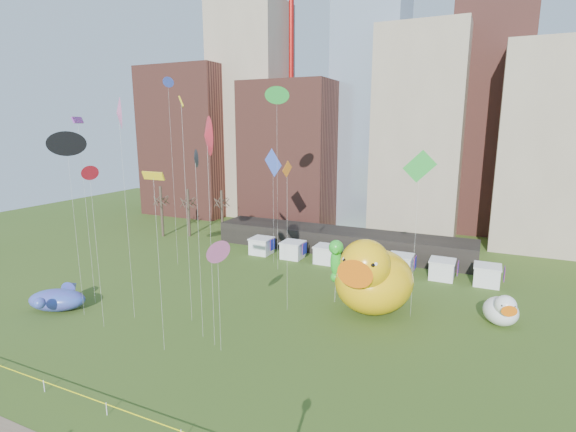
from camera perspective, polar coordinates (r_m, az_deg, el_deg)
The scene contains 23 objects.
skyline at distance 79.72m, azimuth 16.04°, elevation 13.60°, with size 101.00×23.00×68.00m.
pavilion at distance 64.77m, azimuth 6.87°, elevation -3.27°, with size 38.00×6.00×3.20m, color black.
vendor_tents at distance 58.02m, azimuth 9.73°, elevation -5.67°, with size 33.24×2.80×2.40m.
bare_trees at distance 75.04m, azimuth -12.80°, elevation 0.50°, with size 8.44×6.44×8.50m.
big_duck at distance 43.90m, azimuth 11.04°, elevation -7.96°, with size 8.43×10.81×8.05m.
small_duck at distance 45.93m, azimuth 26.32°, elevation -11.04°, with size 3.94×4.62×3.28m.
seahorse_green at distance 45.40m, azimuth 6.30°, elevation -5.46°, with size 1.87×2.15×6.84m.
seahorse_purple at distance 43.92m, azimuth 9.72°, elevation -8.50°, with size 1.48×1.65×4.67m.
whale_inflatable at distance 50.51m, azimuth -28.01°, elevation -9.59°, with size 6.40×7.04×2.50m.
kite_0 at distance 41.36m, azimuth -24.67°, elevation 5.04°, with size 0.17×1.25×15.01m.
kite_1 at distance 34.90m, azimuth -9.26°, elevation -4.68°, with size 0.56×1.77×9.47m.
kite_2 at distance 44.82m, azimuth -27.14°, elevation 8.45°, with size 1.58×1.96×17.90m.
kite_3 at distance 53.93m, azimuth -1.49°, elevation 15.56°, with size 1.61×1.74×23.00m.
kite_4 at distance 34.95m, azimuth -17.31°, elevation 4.81°, with size 2.06×0.42×14.94m.
kite_5 at distance 56.93m, azimuth -1.99°, elevation 6.91°, with size 3.31×1.71×15.47m.
kite_6 at distance 41.51m, azimuth -0.12°, elevation 5.33°, with size 0.29×1.58×15.13m.
kite_7 at distance 47.59m, azimuth -25.94°, elevation 10.94°, with size 1.19×1.96×19.22m.
kite_8 at distance 34.52m, azimuth -10.65°, elevation 10.30°, with size 2.31×2.52×19.13m.
kite_9 at distance 42.09m, azimuth -21.41°, elevation 12.48°, with size 2.31×2.14×20.87m.
kite_10 at distance 36.23m, azimuth -12.13°, elevation 7.30°, with size 1.19×1.17×16.52m.
kite_11 at distance 41.60m, azimuth 16.93°, elevation 6.00°, with size 3.00×0.45×16.25m.
kite_12 at distance 39.72m, azimuth -13.88°, elevation 14.12°, with size 2.06×2.47×20.82m.
kite_13 at distance 58.12m, azimuth -15.52°, elevation 16.36°, with size 0.26×1.29×24.30m.
Camera 1 is at (15.08, -17.56, 18.43)m, focal length 27.00 mm.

